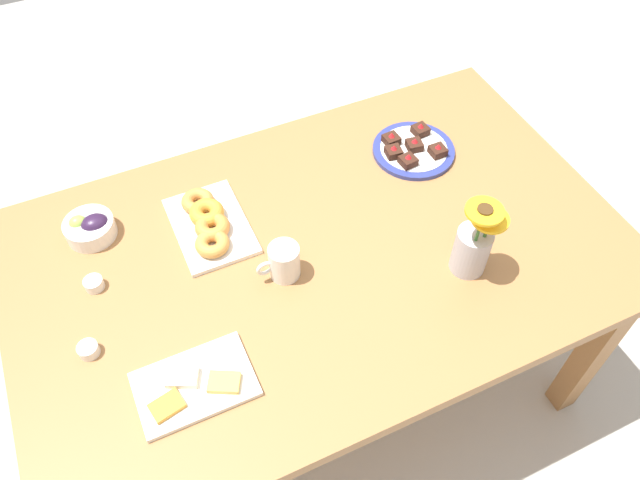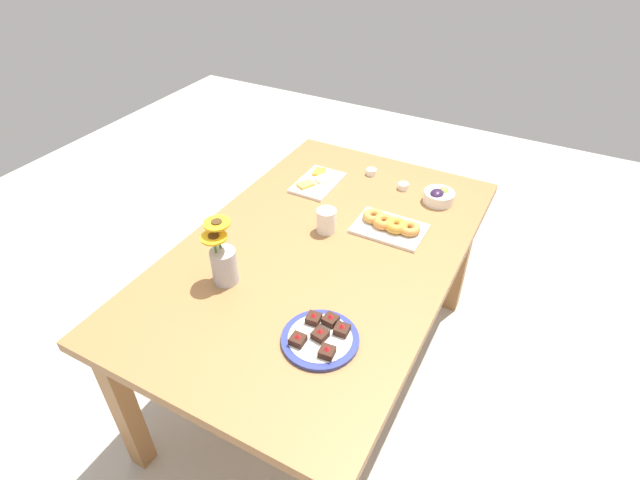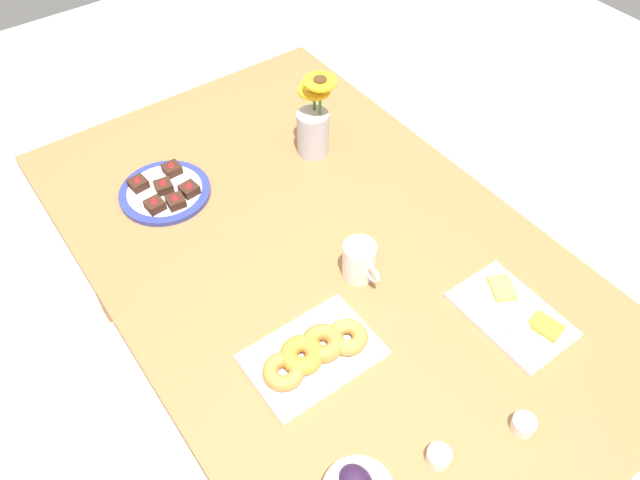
% 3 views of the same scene
% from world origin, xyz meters
% --- Properties ---
extents(ground_plane, '(6.00, 6.00, 0.00)m').
position_xyz_m(ground_plane, '(0.00, 0.00, 0.00)').
color(ground_plane, '#B7B2A8').
extents(dining_table, '(1.60, 1.00, 0.74)m').
position_xyz_m(dining_table, '(0.00, 0.00, 0.65)').
color(dining_table, '#9E6B3D').
rests_on(dining_table, ground_plane).
extents(coffee_mug, '(0.11, 0.08, 0.10)m').
position_xyz_m(coffee_mug, '(0.11, 0.03, 0.79)').
color(coffee_mug, white).
rests_on(coffee_mug, dining_table).
extents(grape_bowl, '(0.13, 0.13, 0.07)m').
position_xyz_m(grape_bowl, '(0.53, -0.30, 0.77)').
color(grape_bowl, white).
rests_on(grape_bowl, dining_table).
extents(cheese_platter, '(0.26, 0.17, 0.03)m').
position_xyz_m(cheese_platter, '(0.42, 0.24, 0.75)').
color(cheese_platter, white).
rests_on(cheese_platter, dining_table).
extents(croissant_platter, '(0.19, 0.28, 0.05)m').
position_xyz_m(croissant_platter, '(0.24, -0.19, 0.76)').
color(croissant_platter, white).
rests_on(croissant_platter, dining_table).
extents(jam_cup_honey, '(0.05, 0.05, 0.03)m').
position_xyz_m(jam_cup_honey, '(0.61, 0.05, 0.76)').
color(jam_cup_honey, white).
rests_on(jam_cup_honey, dining_table).
extents(jam_cup_berry, '(0.05, 0.05, 0.03)m').
position_xyz_m(jam_cup_berry, '(0.56, -0.13, 0.76)').
color(jam_cup_berry, white).
rests_on(jam_cup_berry, dining_table).
extents(dessert_plate, '(0.24, 0.24, 0.05)m').
position_xyz_m(dessert_plate, '(-0.41, -0.22, 0.75)').
color(dessert_plate, navy).
rests_on(dessert_plate, dining_table).
extents(flower_vase, '(0.12, 0.11, 0.24)m').
position_xyz_m(flower_vase, '(-0.32, 0.21, 0.82)').
color(flower_vase, '#B2B2BC').
rests_on(flower_vase, dining_table).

